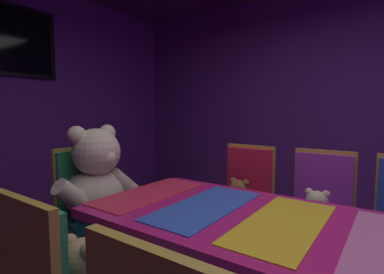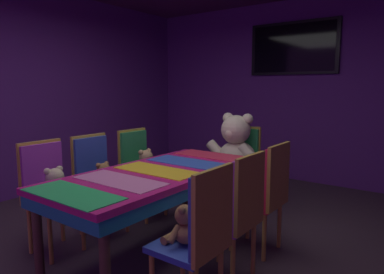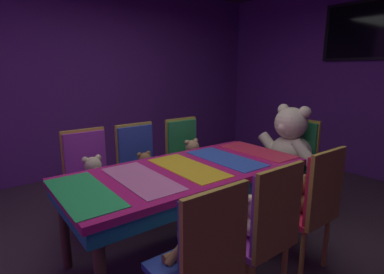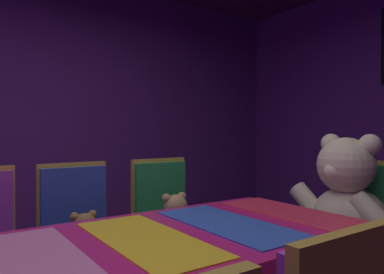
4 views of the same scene
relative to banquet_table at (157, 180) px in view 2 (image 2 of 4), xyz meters
name	(u,v)px [view 2 (image 2 of 4)]	position (x,y,z in m)	size (l,w,h in m)	color
ground_plane	(158,251)	(0.00, 0.00, -0.65)	(7.90, 7.90, 0.00)	#3F2D38
wall_back	(294,91)	(0.00, 3.20, 0.75)	(5.20, 0.12, 2.80)	#59267F
wall_left	(5,92)	(-2.60, 0.00, 0.75)	(0.12, 6.40, 2.80)	#59267F
banquet_table	(157,180)	(0.00, 0.00, 0.00)	(0.90, 2.02, 0.75)	#C61E72
chair_left_0	(46,185)	(-0.84, -0.54, -0.06)	(0.42, 0.41, 0.98)	purple
teddy_left_0	(56,188)	(-0.69, -0.54, -0.06)	(0.26, 0.33, 0.32)	beige
chair_left_1	(95,173)	(-0.82, -0.02, -0.06)	(0.42, 0.41, 0.98)	#2D47B2
teddy_left_1	(104,178)	(-0.68, -0.02, -0.08)	(0.22, 0.29, 0.27)	olive
chair_left_2	(137,164)	(-0.81, 0.56, -0.06)	(0.42, 0.41, 0.98)	#268C4C
teddy_left_2	(147,165)	(-0.67, 0.56, -0.06)	(0.26, 0.34, 0.32)	tan
chair_right_0	(203,228)	(0.85, -0.51, -0.06)	(0.42, 0.41, 0.98)	#2D47B2
teddy_right_0	(184,227)	(0.70, -0.51, -0.08)	(0.22, 0.28, 0.27)	olive
chair_right_1	(240,205)	(0.83, 0.00, -0.06)	(0.42, 0.41, 0.98)	purple
teddy_right_1	(224,203)	(0.68, 0.00, -0.07)	(0.23, 0.30, 0.29)	beige
chair_right_2	(269,188)	(0.81, 0.56, -0.06)	(0.42, 0.41, 0.98)	red
teddy_right_2	(254,186)	(0.66, 0.56, -0.07)	(0.23, 0.30, 0.29)	brown
throne_chair	(242,158)	(0.00, 1.54, -0.06)	(0.41, 0.42, 0.98)	#268C4C
king_teddy_bear	(235,147)	(0.00, 1.37, 0.10)	(0.74, 0.57, 0.70)	beige
wall_tv	(293,48)	(0.00, 3.11, 1.40)	(1.37, 0.06, 0.79)	black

